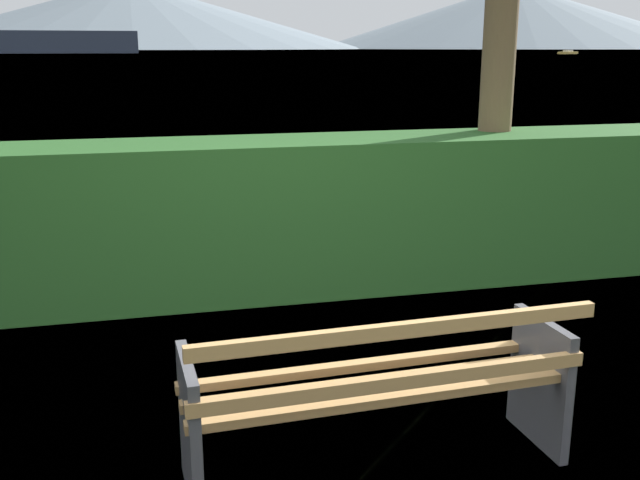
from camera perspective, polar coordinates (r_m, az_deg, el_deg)
ground_plane at (r=3.82m, az=4.24°, el=-16.98°), size 1400.00×1400.00×0.00m
water_surface at (r=309.60m, az=-14.20°, el=14.02°), size 620.00×620.00×0.00m
park_bench at (r=3.56m, az=4.73°, el=-11.58°), size 1.89×0.64×0.87m
hedge_row at (r=6.15m, az=-3.84°, el=1.86°), size 8.13×0.90×1.27m
fishing_boat_near at (r=209.17m, az=18.70°, el=13.63°), size 7.14×5.61×1.06m
distant_hills at (r=583.71m, az=-11.34°, el=17.34°), size 823.12×355.92×84.44m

